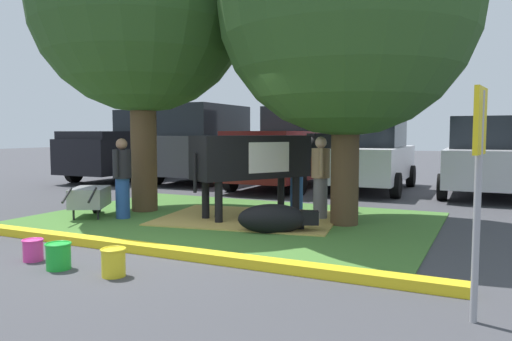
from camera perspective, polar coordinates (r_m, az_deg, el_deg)
name	(u,v)px	position (r m, az deg, el deg)	size (l,w,h in m)	color
ground_plane	(160,248)	(7.12, -11.11, -8.80)	(80.00, 80.00, 0.00)	#424247
grass_island	(229,219)	(9.15, -3.11, -5.71)	(7.24, 5.06, 0.02)	#477A33
curb_yellow	(134,247)	(6.97, -13.98, -8.64)	(8.44, 0.24, 0.12)	yellow
hay_bedding	(249,218)	(9.16, -0.82, -5.60)	(3.20, 2.40, 0.04)	tan
shade_tree_left	(141,4)	(10.58, -13.21, 18.36)	(4.37, 4.37, 6.40)	brown
shade_tree_right	(347,7)	(8.87, 10.55, 18.19)	(4.40, 4.40, 5.96)	#4C3823
cow_holstein	(257,158)	(9.29, 0.10, 1.52)	(1.95, 2.87, 1.61)	black
calf_lying	(274,219)	(7.89, 2.14, -5.65)	(1.31, 0.90, 0.48)	black
person_handler	(321,176)	(9.09, 7.52, -0.62)	(0.34, 0.50, 1.55)	slate
person_visitor_near	(297,172)	(10.13, 4.76, -0.19)	(0.50, 0.34, 1.51)	#23478C
person_visitor_far	(122,176)	(9.46, -15.30, -0.67)	(0.34, 0.52, 1.51)	#23478C
wheelbarrow	(90,198)	(9.85, -18.74, -3.00)	(1.15, 1.53, 0.63)	gray
parking_sign	(479,158)	(4.49, 24.51, 1.35)	(0.09, 0.44, 2.00)	#99999E
bucket_pink	(33,249)	(6.88, -24.52, -8.35)	(0.27, 0.27, 0.28)	#EA3893
bucket_green	(58,255)	(6.35, -22.01, -9.15)	(0.31, 0.31, 0.32)	green
bucket_yellow	(113,262)	(5.84, -16.25, -10.15)	(0.29, 0.29, 0.32)	yellow
pickup_truck_black	(135,147)	(17.65, -13.92, 2.67)	(2.31, 5.44, 2.42)	black
suv_dark_grey	(207,143)	(16.31, -5.75, 3.18)	(2.20, 4.64, 2.52)	#3D3D42
pickup_truck_maroon	(289,149)	(14.74, 3.83, 2.46)	(2.31, 5.44, 2.42)	maroon
hatchback_white	(371,155)	(14.07, 13.28, 1.73)	(2.10, 4.44, 2.02)	silver
sedan_silver	(484,157)	(13.92, 25.03, 1.40)	(2.10, 4.44, 2.02)	silver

